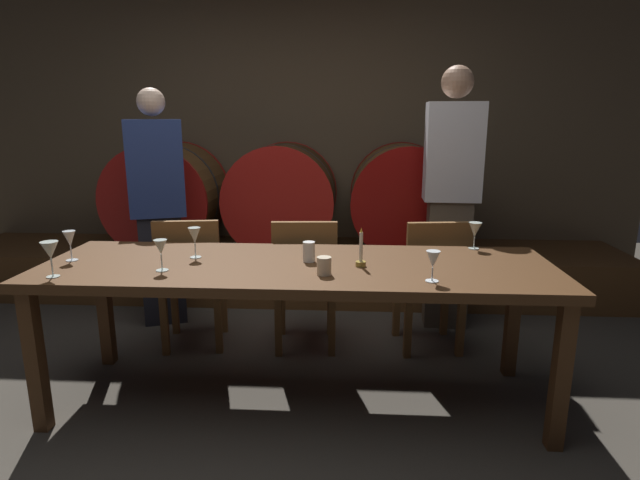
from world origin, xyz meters
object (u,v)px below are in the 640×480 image
at_px(wine_barrel_left, 168,196).
at_px(wine_glass_center_left, 161,248).
at_px(chair_right, 432,279).
at_px(guest_right, 451,197).
at_px(wine_barrel_center, 283,197).
at_px(wine_barrel_right, 404,198).
at_px(cup_left, 309,252).
at_px(chair_center, 305,278).
at_px(candle_center, 361,256).
at_px(dining_table, 297,276).
at_px(chair_left, 191,277).
at_px(cup_right, 324,266).
at_px(wine_glass_center_right, 195,236).
at_px(wine_glass_right, 433,260).
at_px(wine_glass_far_left, 70,240).
at_px(wine_glass_far_right, 475,230).
at_px(guest_left, 159,207).
at_px(wine_glass_left, 50,251).

xyz_separation_m(wine_barrel_left, wine_glass_center_left, (0.65, -1.93, 0.04)).
height_order(chair_right, guest_right, guest_right).
xyz_separation_m(wine_barrel_center, chair_right, (1.10, -1.11, -0.35)).
relative_size(wine_barrel_right, cup_left, 8.60).
relative_size(chair_center, chair_right, 1.00).
height_order(wine_barrel_right, candle_center, wine_barrel_right).
xyz_separation_m(dining_table, candle_center, (0.32, -0.03, 0.12)).
bearing_deg(chair_center, chair_left, -2.67).
distance_m(wine_barrel_center, candle_center, 1.90).
bearing_deg(cup_right, wine_glass_center_right, 159.44).
height_order(wine_barrel_right, wine_glass_right, wine_barrel_right).
height_order(wine_glass_far_left, wine_glass_center_right, wine_glass_center_right).
bearing_deg(chair_center, wine_glass_center_right, 41.33).
distance_m(candle_center, wine_glass_center_right, 0.88).
relative_size(candle_center, wine_glass_center_left, 1.28).
xyz_separation_m(chair_left, wine_glass_far_right, (1.72, -0.24, 0.38)).
bearing_deg(wine_glass_center_left, chair_center, 51.47).
xyz_separation_m(wine_barrel_left, wine_glass_center_right, (0.75, -1.69, 0.04)).
relative_size(wine_barrel_center, chair_left, 1.02).
bearing_deg(wine_barrel_left, guest_left, -75.31).
bearing_deg(chair_center, wine_barrel_left, -45.77).
height_order(dining_table, wine_glass_far_right, wine_glass_far_right).
relative_size(guest_right, wine_glass_left, 10.79).
distance_m(wine_barrel_left, wine_barrel_right, 2.01).
bearing_deg(guest_left, cup_right, 116.09).
relative_size(chair_right, wine_glass_right, 6.16).
height_order(wine_glass_far_left, wine_glass_far_right, wine_glass_far_left).
distance_m(wine_barrel_center, wine_glass_center_right, 1.70).
bearing_deg(dining_table, wine_barrel_center, 99.86).
distance_m(chair_center, guest_left, 1.23).
distance_m(dining_table, wine_glass_center_right, 0.59).
bearing_deg(chair_center, chair_right, 178.42).
relative_size(chair_center, wine_glass_far_left, 5.58).
distance_m(wine_glass_left, wine_glass_center_right, 0.68).
bearing_deg(wine_glass_far_right, wine_glass_far_left, -170.00).
height_order(wine_barrel_center, wine_glass_left, wine_barrel_center).
distance_m(guest_right, wine_glass_right, 1.41).
relative_size(guest_left, wine_glass_far_right, 11.15).
bearing_deg(wine_barrel_left, chair_center, -41.81).
bearing_deg(chair_right, chair_center, -4.73).
bearing_deg(guest_left, wine_glass_center_left, 91.55).
bearing_deg(wine_barrel_center, wine_glass_center_right, -98.23).
distance_m(dining_table, guest_left, 1.54).
distance_m(chair_center, cup_left, 0.67).
relative_size(dining_table, wine_glass_center_left, 16.85).
bearing_deg(wine_glass_right, cup_right, 171.41).
bearing_deg(chair_left, dining_table, 133.05).
distance_m(dining_table, wine_glass_right, 0.71).
relative_size(dining_table, chair_right, 2.96).
relative_size(chair_left, guest_right, 0.48).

